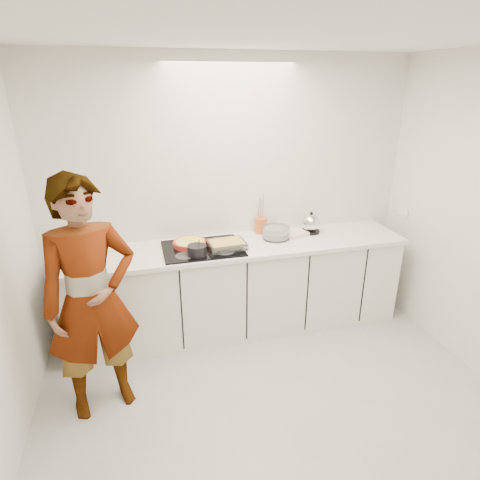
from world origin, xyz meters
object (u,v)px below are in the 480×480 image
object	(u,v)px
mixing_bowl	(276,233)
utensil_crock	(261,225)
baking_dish	(227,244)
tart_dish	(190,243)
hob	(203,248)
kettle	(311,224)
saucepan	(197,250)
cook	(92,301)

from	to	relation	value
mixing_bowl	utensil_crock	size ratio (longest dim) A/B	1.73
baking_dish	utensil_crock	size ratio (longest dim) A/B	2.27
baking_dish	tart_dish	bearing A→B (deg)	157.35
hob	baking_dish	bearing A→B (deg)	-16.49
tart_dish	kettle	xyz separation A→B (m)	(1.24, 0.08, 0.05)
tart_dish	baking_dish	size ratio (longest dim) A/B	0.88
hob	tart_dish	distance (m)	0.13
tart_dish	utensil_crock	xyz separation A→B (m)	(0.75, 0.21, 0.04)
tart_dish	saucepan	world-z (taller)	saucepan
cook	hob	bearing A→B (deg)	21.43
baking_dish	utensil_crock	xyz separation A→B (m)	(0.44, 0.34, 0.03)
kettle	utensil_crock	xyz separation A→B (m)	(-0.49, 0.13, -0.01)
utensil_crock	baking_dish	bearing A→B (deg)	-142.00
tart_dish	cook	distance (m)	1.13
kettle	baking_dish	bearing A→B (deg)	-166.87
mixing_bowl	saucepan	bearing A→B (deg)	-163.69
mixing_bowl	utensil_crock	world-z (taller)	utensil_crock
hob	utensil_crock	size ratio (longest dim) A/B	4.62
baking_dish	kettle	xyz separation A→B (m)	(0.92, 0.22, 0.04)
tart_dish	baking_dish	distance (m)	0.34
baking_dish	kettle	bearing A→B (deg)	13.13
hob	kettle	world-z (taller)	kettle
kettle	cook	xyz separation A→B (m)	(-2.05, -0.87, -0.09)
baking_dish	cook	xyz separation A→B (m)	(-1.13, -0.65, -0.05)
tart_dish	kettle	bearing A→B (deg)	3.81
hob	saucepan	xyz separation A→B (m)	(-0.07, -0.16, 0.05)
hob	saucepan	world-z (taller)	saucepan
baking_dish	cook	size ratio (longest dim) A/B	0.19
saucepan	utensil_crock	xyz separation A→B (m)	(0.72, 0.43, 0.02)
cook	mixing_bowl	bearing A→B (deg)	9.09
mixing_bowl	kettle	world-z (taller)	kettle
hob	tart_dish	size ratio (longest dim) A/B	2.31
utensil_crock	tart_dish	bearing A→B (deg)	-164.59
kettle	cook	bearing A→B (deg)	-157.02
tart_dish	cook	world-z (taller)	cook
baking_dish	kettle	size ratio (longest dim) A/B	1.62
utensil_crock	mixing_bowl	bearing A→B (deg)	-65.15
kettle	cook	distance (m)	2.23
mixing_bowl	cook	world-z (taller)	cook
baking_dish	utensil_crock	world-z (taller)	utensil_crock
hob	cook	world-z (taller)	cook
saucepan	mixing_bowl	size ratio (longest dim) A/B	0.73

